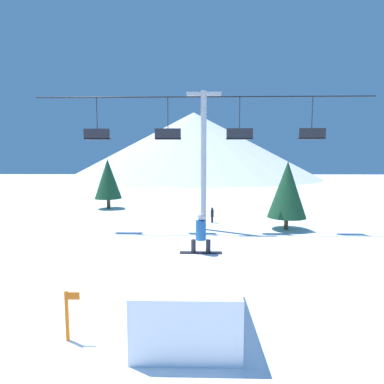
# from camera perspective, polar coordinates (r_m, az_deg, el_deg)

# --- Properties ---
(ground_plane) EXTENTS (220.00, 220.00, 0.00)m
(ground_plane) POSITION_cam_1_polar(r_m,az_deg,el_deg) (10.23, -8.44, -22.11)
(ground_plane) COLOR white
(mountain_ridge) EXTENTS (74.41, 74.41, 19.85)m
(mountain_ridge) POSITION_cam_1_polar(r_m,az_deg,el_deg) (92.86, 0.31, 8.86)
(mountain_ridge) COLOR silver
(mountain_ridge) RESTS_ON ground_plane
(snow_ramp) EXTENTS (2.69, 4.03, 1.61)m
(snow_ramp) POSITION_cam_1_polar(r_m,az_deg,el_deg) (9.40, -0.73, -19.18)
(snow_ramp) COLOR white
(snow_ramp) RESTS_ON ground_plane
(snowboarder) EXTENTS (1.47, 0.35, 1.41)m
(snowboarder) POSITION_cam_1_polar(r_m,az_deg,el_deg) (10.43, 1.70, -7.84)
(snowboarder) COLOR black
(snowboarder) RESTS_ON snow_ramp
(chairlift) EXTENTS (23.24, 0.44, 9.62)m
(chairlift) POSITION_cam_1_polar(r_m,az_deg,el_deg) (21.01, 2.21, 8.63)
(chairlift) COLOR #B2B2B7
(chairlift) RESTS_ON ground_plane
(pine_tree_near) EXTENTS (2.70, 2.70, 4.85)m
(pine_tree_near) POSITION_cam_1_polar(r_m,az_deg,el_deg) (22.13, 17.68, 0.46)
(pine_tree_near) COLOR #4C3823
(pine_tree_near) RESTS_ON ground_plane
(pine_tree_far) EXTENTS (2.73, 2.73, 5.11)m
(pine_tree_far) POSITION_cam_1_polar(r_m,az_deg,el_deg) (31.86, -15.73, 2.42)
(pine_tree_far) COLOR #4C3823
(pine_tree_far) RESTS_ON ground_plane
(trail_marker) EXTENTS (0.41, 0.10, 1.36)m
(trail_marker) POSITION_cam_1_polar(r_m,az_deg,el_deg) (9.22, -22.61, -20.68)
(trail_marker) COLOR orange
(trail_marker) RESTS_ON ground_plane
(distant_skier) EXTENTS (0.24, 0.24, 1.23)m
(distant_skier) POSITION_cam_1_polar(r_m,az_deg,el_deg) (23.71, 3.87, -4.28)
(distant_skier) COLOR black
(distant_skier) RESTS_ON ground_plane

